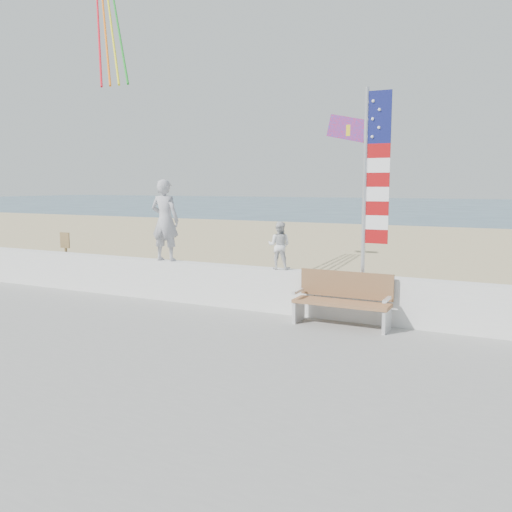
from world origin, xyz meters
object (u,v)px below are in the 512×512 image
(bench, at_px, (343,299))
(flag, at_px, (372,174))
(adult, at_px, (165,220))
(child, at_px, (279,245))

(bench, distance_m, flag, 2.38)
(adult, bearing_deg, flag, 174.99)
(child, xyz_separation_m, flag, (1.87, -0.00, 1.42))
(adult, height_order, bench, adult)
(adult, relative_size, bench, 1.03)
(adult, distance_m, flag, 4.82)
(adult, height_order, flag, flag)
(bench, bearing_deg, adult, 174.04)
(child, relative_size, flag, 0.28)
(child, distance_m, bench, 1.81)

